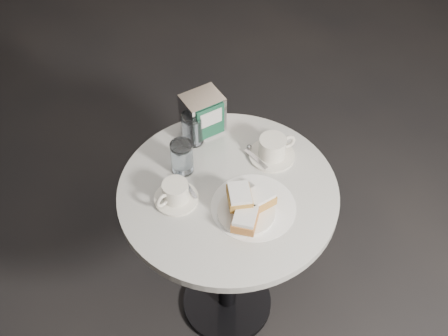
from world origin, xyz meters
TOP-DOWN VIEW (x-y plane):
  - ground at (0.00, 0.00)m, footprint 7.00×7.00m
  - cafe_table at (0.00, 0.00)m, footprint 0.70×0.70m
  - sugar_spill at (0.02, -0.10)m, footprint 0.28×0.28m
  - beignet_plate at (-0.02, -0.11)m, footprint 0.22×0.22m
  - coffee_cup_left at (-0.15, 0.07)m, footprint 0.15×0.15m
  - coffee_cup_right at (0.20, 0.02)m, footprint 0.19×0.19m
  - water_glass_left at (-0.06, 0.16)m, footprint 0.08×0.08m
  - water_glass_right at (0.05, 0.24)m, footprint 0.09×0.09m
  - napkin_dispenser at (0.11, 0.26)m, footprint 0.14×0.12m

SIDE VIEW (x-z plane):
  - ground at x=0.00m, z-range 0.00..0.00m
  - cafe_table at x=0.00m, z-range 0.17..0.92m
  - sugar_spill at x=0.02m, z-range 0.74..0.75m
  - coffee_cup_left at x=-0.15m, z-range 0.74..0.81m
  - beignet_plate at x=-0.02m, z-range 0.73..0.82m
  - coffee_cup_right at x=0.20m, z-range 0.74..0.82m
  - water_glass_left at x=-0.06m, z-range 0.74..0.86m
  - water_glass_right at x=0.05m, z-range 0.74..0.86m
  - napkin_dispenser at x=0.11m, z-range 0.75..0.90m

